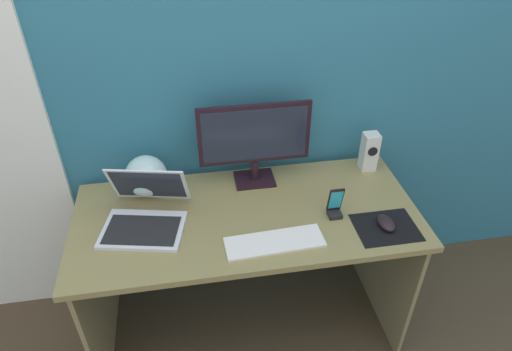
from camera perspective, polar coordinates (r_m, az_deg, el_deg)
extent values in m
plane|color=#463626|center=(2.45, -0.96, -18.14)|extent=(8.00, 8.00, 0.00)
cube|color=#2B6A86|center=(1.96, -3.10, 13.87)|extent=(6.00, 0.04, 2.50)
cube|color=olive|center=(1.91, -1.18, -5.15)|extent=(1.44, 0.65, 0.03)
cube|color=#87744F|center=(2.22, -19.33, -14.10)|extent=(0.02, 0.61, 0.72)
cube|color=#817350|center=(2.34, 15.97, -10.02)|extent=(0.02, 0.61, 0.72)
cube|color=black|center=(2.08, -0.19, -0.46)|extent=(0.18, 0.14, 0.01)
cylinder|color=black|center=(2.05, -0.19, 0.74)|extent=(0.04, 0.04, 0.09)
cube|color=black|center=(1.95, -0.21, 5.27)|extent=(0.49, 0.02, 0.28)
cube|color=#1E2333|center=(1.94, -0.16, 5.12)|extent=(0.46, 0.00, 0.25)
cube|color=silver|center=(2.17, 14.13, 2.95)|extent=(0.07, 0.07, 0.19)
cylinder|color=black|center=(2.14, 14.55, 2.94)|extent=(0.05, 0.00, 0.05)
cube|color=silver|center=(1.87, -14.09, -6.68)|extent=(0.36, 0.29, 0.02)
cube|color=black|center=(1.85, -14.22, -6.70)|extent=(0.31, 0.23, 0.00)
cube|color=silver|center=(1.92, -13.42, -1.11)|extent=(0.33, 0.16, 0.20)
cube|color=#1E2333|center=(1.91, -13.45, -1.15)|extent=(0.30, 0.14, 0.18)
sphere|color=silver|center=(2.02, -13.71, -0.08)|extent=(0.18, 0.18, 0.18)
cube|color=white|center=(1.77, 2.36, -8.40)|extent=(0.39, 0.14, 0.01)
cube|color=black|center=(1.91, 16.10, -6.32)|extent=(0.25, 0.20, 0.00)
ellipsoid|color=black|center=(1.90, 16.13, -5.79)|extent=(0.07, 0.10, 0.04)
cube|color=black|center=(1.91, 9.90, -4.83)|extent=(0.06, 0.05, 0.02)
cube|color=black|center=(1.87, 10.01, -3.00)|extent=(0.06, 0.03, 0.12)
cube|color=#26A5BF|center=(1.87, 10.06, -3.08)|extent=(0.05, 0.02, 0.10)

